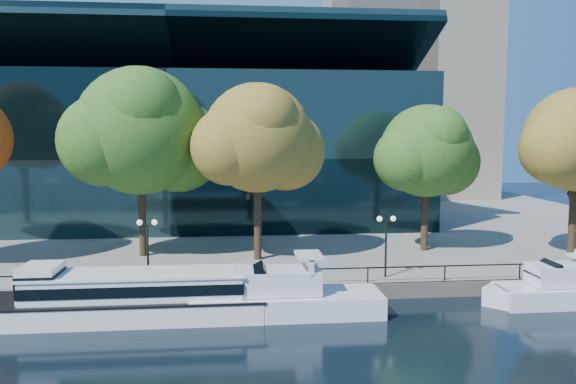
{
  "coord_description": "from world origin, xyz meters",
  "views": [
    {
      "loc": [
        1.61,
        -30.53,
        10.41
      ],
      "look_at": [
        5.43,
        8.0,
        6.28
      ],
      "focal_mm": 35.0,
      "sensor_mm": 36.0,
      "label": 1
    }
  ],
  "objects": [
    {
      "name": "ground",
      "position": [
        0.0,
        0.0,
        0.0
      ],
      "size": [
        160.0,
        160.0,
        0.0
      ],
      "primitive_type": "plane",
      "color": "black",
      "rests_on": "ground"
    },
    {
      "name": "promenade",
      "position": [
        0.0,
        36.38,
        0.5
      ],
      "size": [
        90.0,
        67.08,
        1.0
      ],
      "color": "slate",
      "rests_on": "ground"
    },
    {
      "name": "railing",
      "position": [
        0.0,
        3.25,
        1.94
      ],
      "size": [
        88.2,
        0.08,
        0.99
      ],
      "color": "black",
      "rests_on": "promenade"
    },
    {
      "name": "convention_building",
      "position": [
        -4.0,
        31.79,
        8.51
      ],
      "size": [
        50.0,
        24.57,
        21.43
      ],
      "color": "black",
      "rests_on": "ground"
    },
    {
      "name": "tour_boat",
      "position": [
        -4.74,
        0.68,
        1.36
      ],
      "size": [
        16.81,
        3.75,
        3.19
      ],
      "color": "white",
      "rests_on": "ground"
    },
    {
      "name": "cruiser_near",
      "position": [
        4.08,
        0.45,
        1.1
      ],
      "size": [
        12.18,
        3.14,
        3.53
      ],
      "color": "silver",
      "rests_on": "ground"
    },
    {
      "name": "cruiser_far",
      "position": [
        21.42,
        0.8,
        1.01
      ],
      "size": [
        9.71,
        2.69,
        3.17
      ],
      "color": "silver",
      "rests_on": "ground"
    },
    {
      "name": "tree_2",
      "position": [
        -5.06,
        12.49,
        10.31
      ],
      "size": [
        11.98,
        9.82,
        14.31
      ],
      "color": "black",
      "rests_on": "promenade"
    },
    {
      "name": "tree_3",
      "position": [
        3.59,
        10.46,
        9.83
      ],
      "size": [
        10.0,
        8.2,
        13.01
      ],
      "color": "black",
      "rests_on": "promenade"
    },
    {
      "name": "tree_4",
      "position": [
        17.01,
        12.41,
        8.78
      ],
      "size": [
        9.12,
        7.48,
        11.6
      ],
      "color": "black",
      "rests_on": "promenade"
    },
    {
      "name": "lamp_1",
      "position": [
        -3.71,
        4.5,
        3.98
      ],
      "size": [
        1.26,
        0.36,
        4.03
      ],
      "color": "black",
      "rests_on": "promenade"
    },
    {
      "name": "lamp_2",
      "position": [
        11.48,
        4.5,
        3.98
      ],
      "size": [
        1.26,
        0.36,
        4.03
      ],
      "color": "black",
      "rests_on": "promenade"
    }
  ]
}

